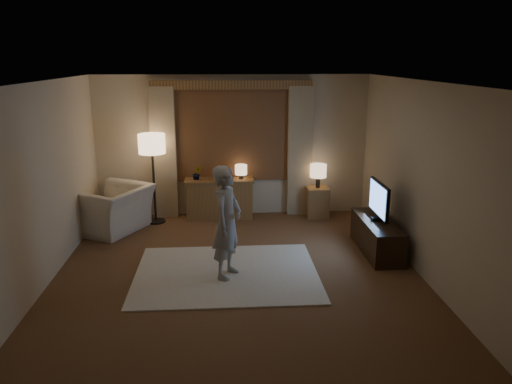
{
  "coord_description": "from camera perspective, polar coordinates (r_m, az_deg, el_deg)",
  "views": [
    {
      "loc": [
        -0.18,
        -6.38,
        2.9
      ],
      "look_at": [
        0.3,
        0.6,
        1.0
      ],
      "focal_mm": 35.0,
      "sensor_mm": 36.0,
      "label": 1
    }
  ],
  "objects": [
    {
      "name": "armchair",
      "position": [
        8.86,
        -16.04,
        -1.9
      ],
      "size": [
        1.47,
        1.53,
        0.77
      ],
      "primitive_type": "imported",
      "rotation": [
        0.0,
        0.0,
        -2.06
      ],
      "color": "beige",
      "rests_on": "floor"
    },
    {
      "name": "tv_stand",
      "position": [
        7.86,
        13.63,
        -4.94
      ],
      "size": [
        0.45,
        1.4,
        0.5
      ],
      "primitive_type": "cube",
      "color": "black",
      "rests_on": "floor"
    },
    {
      "name": "rug",
      "position": [
        6.99,
        -3.37,
        -9.25
      ],
      "size": [
        2.5,
        2.0,
        0.02
      ],
      "primitive_type": "cube",
      "color": "#F3EACC",
      "rests_on": "floor"
    },
    {
      "name": "tv",
      "position": [
        7.69,
        13.88,
        -0.88
      ],
      "size": [
        0.2,
        0.83,
        0.6
      ],
      "color": "black",
      "rests_on": "tv_stand"
    },
    {
      "name": "table_lamp_sideboard",
      "position": [
        9.11,
        -1.73,
        2.49
      ],
      "size": [
        0.22,
        0.22,
        0.3
      ],
      "color": "black",
      "rests_on": "sideboard"
    },
    {
      "name": "room",
      "position": [
        7.06,
        -2.35,
        2.38
      ],
      "size": [
        5.04,
        5.54,
        2.64
      ],
      "color": "brown",
      "rests_on": "ground"
    },
    {
      "name": "table_lamp_side",
      "position": [
        9.23,
        7.12,
        2.36
      ],
      "size": [
        0.3,
        0.3,
        0.44
      ],
      "color": "black",
      "rests_on": "side_table"
    },
    {
      "name": "plant",
      "position": [
        9.13,
        -6.75,
        2.11
      ],
      "size": [
        0.17,
        0.13,
        0.3
      ],
      "primitive_type": "imported",
      "color": "#999999",
      "rests_on": "sideboard"
    },
    {
      "name": "floor_lamp",
      "position": [
        8.92,
        -11.8,
        4.86
      ],
      "size": [
        0.47,
        0.47,
        1.61
      ],
      "color": "black",
      "rests_on": "floor"
    },
    {
      "name": "picture_frame",
      "position": [
        9.13,
        -4.23,
        1.85
      ],
      "size": [
        0.16,
        0.02,
        0.2
      ],
      "primitive_type": "cube",
      "color": "brown",
      "rests_on": "sideboard"
    },
    {
      "name": "person",
      "position": [
        6.62,
        -3.34,
        -3.45
      ],
      "size": [
        0.56,
        0.66,
        1.53
      ],
      "primitive_type": "imported",
      "rotation": [
        0.0,
        0.0,
        1.16
      ],
      "color": "gray",
      "rests_on": "rug"
    },
    {
      "name": "sideboard",
      "position": [
        9.24,
        -4.18,
        -0.86
      ],
      "size": [
        1.2,
        0.4,
        0.7
      ],
      "primitive_type": "cube",
      "color": "brown",
      "rests_on": "floor"
    },
    {
      "name": "side_table",
      "position": [
        9.38,
        7.01,
        -1.15
      ],
      "size": [
        0.4,
        0.4,
        0.56
      ],
      "primitive_type": "cube",
      "color": "brown",
      "rests_on": "floor"
    }
  ]
}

